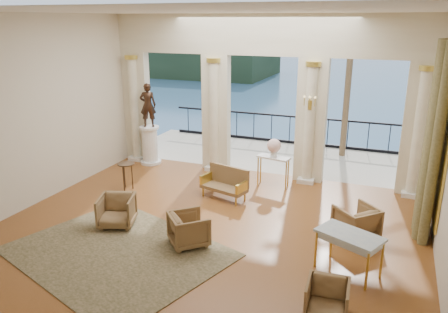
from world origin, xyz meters
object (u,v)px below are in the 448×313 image
at_px(statue, 148,105).
at_px(side_table, 126,167).
at_px(armchair_a, 117,209).
at_px(pedestal, 150,146).
at_px(armchair_d, 189,228).
at_px(settee, 226,183).
at_px(armchair_c, 356,221).
at_px(console_table, 273,162).
at_px(game_table, 350,238).
at_px(armchair_b, 327,298).

height_order(statue, side_table, statue).
bearing_deg(side_table, armchair_a, -61.93).
xyz_separation_m(pedestal, side_table, (0.56, -2.14, 0.05)).
distance_m(armchair_d, pedestal, 5.44).
bearing_deg(settee, armchair_d, -70.45).
bearing_deg(armchair_c, side_table, -50.69).
xyz_separation_m(armchair_a, console_table, (2.53, 3.60, 0.31)).
relative_size(pedestal, statue, 0.89).
height_order(settee, pedestal, pedestal).
bearing_deg(pedestal, statue, 0.00).
bearing_deg(game_table, armchair_a, -156.09).
relative_size(armchair_b, console_table, 0.70).
distance_m(game_table, console_table, 4.36).
height_order(armchair_c, console_table, console_table).
xyz_separation_m(armchair_a, pedestal, (-1.57, 4.05, 0.19)).
bearing_deg(pedestal, console_table, -6.26).
relative_size(game_table, side_table, 1.75).
xyz_separation_m(armchair_b, armchair_c, (0.14, 2.78, 0.06)).
bearing_deg(pedestal, side_table, -75.42).
bearing_deg(side_table, armchair_c, -5.28).
relative_size(pedestal, side_table, 1.64).
bearing_deg(armchair_b, settee, 126.10).
bearing_deg(pedestal, armchair_a, -68.75).
distance_m(armchair_a, armchair_c, 5.11).
bearing_deg(armchair_a, settee, 35.48).
distance_m(armchair_a, game_table, 4.94).
height_order(armchair_d, console_table, console_table).
xyz_separation_m(armchair_d, statue, (-3.42, 4.23, 1.49)).
distance_m(armchair_d, side_table, 3.55).
height_order(armchair_c, pedestal, pedestal).
height_order(armchair_b, armchair_c, armchair_c).
bearing_deg(game_table, armchair_c, 114.52).
distance_m(armchair_d, game_table, 3.10).
distance_m(console_table, side_table, 3.93).
distance_m(game_table, statue, 7.77).
bearing_deg(console_table, armchair_d, -89.28).
height_order(armchair_a, game_table, game_table).
xyz_separation_m(settee, console_table, (0.90, 1.22, 0.30)).
bearing_deg(side_table, pedestal, 104.58).
bearing_deg(armchair_a, game_table, -20.56).
bearing_deg(statue, side_table, 83.13).
relative_size(armchair_d, settee, 0.57).
bearing_deg(armchair_c, game_table, 44.71).
distance_m(armchair_d, statue, 5.64).
bearing_deg(game_table, statue, 172.23).
relative_size(armchair_a, game_table, 0.60).
bearing_deg(armchair_d, side_table, 10.59).
distance_m(pedestal, side_table, 2.21).
distance_m(game_table, pedestal, 7.68).
distance_m(armchair_b, console_table, 5.51).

